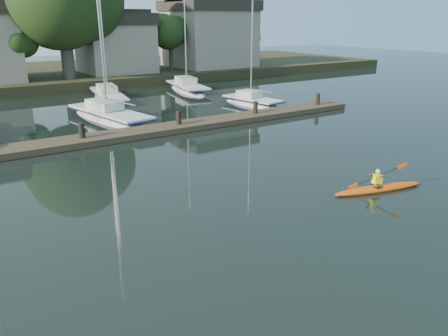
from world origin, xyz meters
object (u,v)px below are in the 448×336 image
kayak (378,187)px  dock (134,133)px  sailboat_2 (110,123)px  sailboat_4 (252,107)px  sailboat_6 (109,102)px  sailboat_7 (188,93)px

kayak → dock: kayak is taller
sailboat_2 → sailboat_4: sailboat_2 is taller
kayak → sailboat_6: size_ratio=0.26×
sailboat_2 → dock: bearing=-104.4°
dock → sailboat_4: bearing=19.7°
sailboat_2 → sailboat_7: bearing=27.1°
sailboat_6 → sailboat_7: 8.00m
sailboat_4 → sailboat_6: 12.46m
kayak → sailboat_6: 26.60m
dock → sailboat_2: 5.21m
sailboat_2 → sailboat_4: bearing=-14.8°
sailboat_2 → sailboat_6: bearing=60.6°
dock → sailboat_4: 12.72m
sailboat_2 → sailboat_4: size_ratio=1.47×
sailboat_2 → sailboat_6: (2.68, 7.80, 0.02)m
dock → sailboat_6: size_ratio=2.16×
kayak → sailboat_6: sailboat_6 is taller
sailboat_4 → dock: bearing=-168.7°
dock → sailboat_4: size_ratio=3.11×
sailboat_4 → sailboat_6: bearing=127.4°
sailboat_2 → sailboat_7: sailboat_2 is taller
dock → sailboat_4: (11.97, 4.30, -0.38)m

